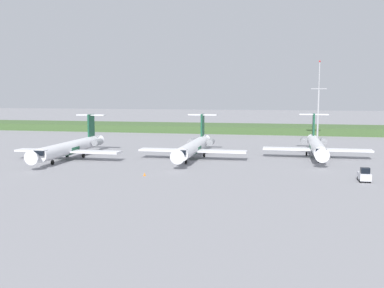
{
  "coord_description": "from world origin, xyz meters",
  "views": [
    {
      "loc": [
        18.93,
        -81.81,
        14.06
      ],
      "look_at": [
        0.0,
        11.94,
        3.0
      ],
      "focal_mm": 41.86,
      "sensor_mm": 36.0,
      "label": 1
    }
  ],
  "objects_px": {
    "regional_jet_nearest": "(71,147)",
    "safety_cone_front_marker": "(145,174)",
    "baggage_tug": "(364,175)",
    "regional_jet_second": "(194,146)",
    "regional_jet_third": "(316,145)",
    "antenna_mast": "(318,108)"
  },
  "relations": [
    {
      "from": "antenna_mast",
      "to": "safety_cone_front_marker",
      "type": "height_order",
      "value": "antenna_mast"
    },
    {
      "from": "regional_jet_nearest",
      "to": "baggage_tug",
      "type": "bearing_deg",
      "value": -13.39
    },
    {
      "from": "regional_jet_nearest",
      "to": "baggage_tug",
      "type": "height_order",
      "value": "regional_jet_nearest"
    },
    {
      "from": "baggage_tug",
      "to": "safety_cone_front_marker",
      "type": "relative_size",
      "value": 5.82
    },
    {
      "from": "regional_jet_nearest",
      "to": "safety_cone_front_marker",
      "type": "height_order",
      "value": "regional_jet_nearest"
    },
    {
      "from": "regional_jet_second",
      "to": "regional_jet_third",
      "type": "bearing_deg",
      "value": 15.37
    },
    {
      "from": "regional_jet_nearest",
      "to": "regional_jet_third",
      "type": "bearing_deg",
      "value": 14.35
    },
    {
      "from": "regional_jet_second",
      "to": "baggage_tug",
      "type": "bearing_deg",
      "value": -31.92
    },
    {
      "from": "regional_jet_third",
      "to": "antenna_mast",
      "type": "height_order",
      "value": "antenna_mast"
    },
    {
      "from": "baggage_tug",
      "to": "safety_cone_front_marker",
      "type": "bearing_deg",
      "value": -176.36
    },
    {
      "from": "regional_jet_second",
      "to": "regional_jet_third",
      "type": "xyz_separation_m",
      "value": [
        25.83,
        7.1,
        0.0
      ]
    },
    {
      "from": "baggage_tug",
      "to": "antenna_mast",
      "type": "bearing_deg",
      "value": 92.65
    },
    {
      "from": "regional_jet_nearest",
      "to": "safety_cone_front_marker",
      "type": "relative_size",
      "value": 56.36
    },
    {
      "from": "regional_jet_nearest",
      "to": "safety_cone_front_marker",
      "type": "distance_m",
      "value": 26.53
    },
    {
      "from": "regional_jet_third",
      "to": "safety_cone_front_marker",
      "type": "height_order",
      "value": "regional_jet_third"
    },
    {
      "from": "regional_jet_third",
      "to": "baggage_tug",
      "type": "distance_m",
      "value": 27.25
    },
    {
      "from": "regional_jet_third",
      "to": "safety_cone_front_marker",
      "type": "bearing_deg",
      "value": -136.12
    },
    {
      "from": "regional_jet_third",
      "to": "safety_cone_front_marker",
      "type": "relative_size",
      "value": 56.36
    },
    {
      "from": "regional_jet_second",
      "to": "safety_cone_front_marker",
      "type": "distance_m",
      "value": 22.32
    },
    {
      "from": "regional_jet_second",
      "to": "antenna_mast",
      "type": "xyz_separation_m",
      "value": [
        28.57,
        40.95,
        7.06
      ]
    },
    {
      "from": "regional_jet_nearest",
      "to": "regional_jet_second",
      "type": "height_order",
      "value": "same"
    },
    {
      "from": "safety_cone_front_marker",
      "to": "regional_jet_nearest",
      "type": "bearing_deg",
      "value": 143.34
    }
  ]
}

